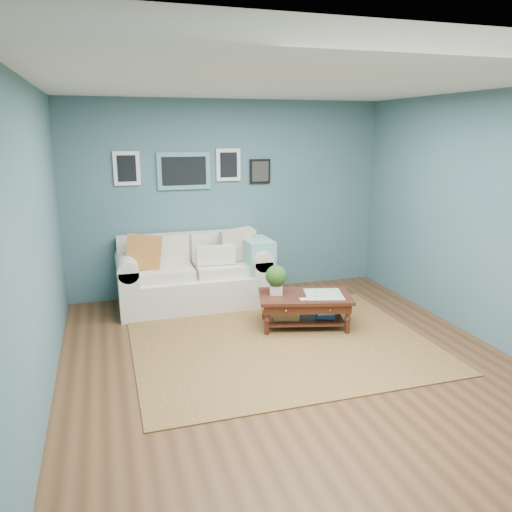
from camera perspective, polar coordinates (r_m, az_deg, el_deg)
name	(u,v)px	position (r m, az deg, el deg)	size (l,w,h in m)	color
room_shell	(289,230)	(4.79, 3.83, 3.01)	(5.00, 5.02, 2.70)	brown
area_rug	(282,343)	(5.58, 2.94, -9.93)	(3.19, 2.55, 0.01)	#59341A
loveseat	(199,274)	(6.73, -6.50, -2.02)	(2.00, 0.91, 1.03)	silver
coffee_table	(300,300)	(5.94, 5.04, -5.05)	(1.20, 0.88, 0.75)	#33120B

